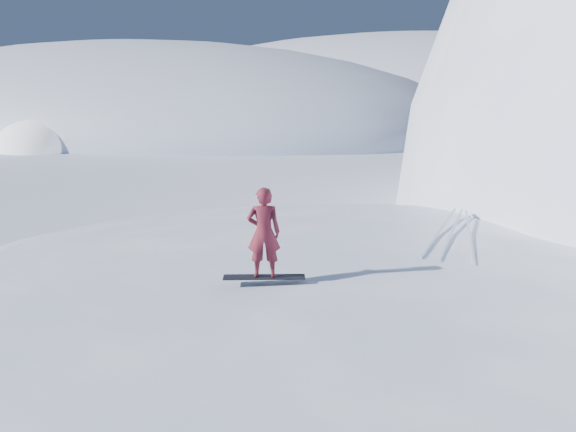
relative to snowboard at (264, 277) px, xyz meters
name	(u,v)px	position (x,y,z in m)	size (l,w,h in m)	color
ground	(428,426)	(3.46, 0.19, -2.41)	(400.00, 400.00, 0.00)	white
near_ridge	(509,371)	(4.46, 3.19, -2.41)	(36.00, 28.00, 4.80)	white
far_ridge_a	(116,128)	(-66.54, 60.19, -2.41)	(120.00, 70.00, 28.00)	white
far_ridge_c	(386,120)	(-36.54, 110.19, -2.41)	(140.00, 90.00, 36.00)	white
wind_bumps	(429,371)	(2.91, 2.31, -2.41)	(16.00, 14.40, 1.00)	white
snowboard	(264,277)	(0.00, 0.00, 0.00)	(1.67, 0.31, 0.03)	black
snowboarder	(264,233)	(0.00, 0.00, 0.94)	(0.68, 0.44, 1.85)	maroon
vapor_plume	(35,151)	(-46.07, 29.00, -2.41)	(9.09, 7.27, 6.36)	white
board_tracks	(454,230)	(2.47, 5.89, 0.01)	(1.84, 5.98, 0.04)	silver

